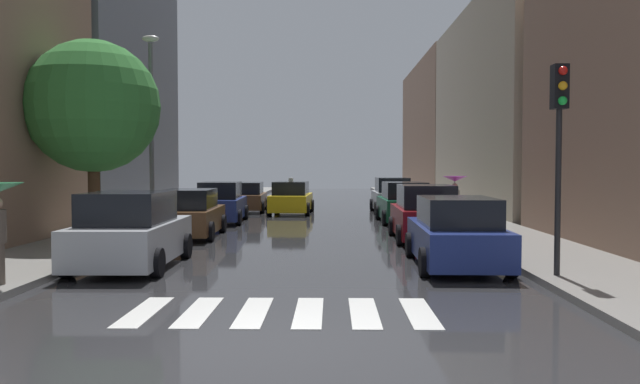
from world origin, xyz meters
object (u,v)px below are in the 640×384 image
at_px(parked_car_left_third, 221,203).
at_px(parked_car_right_fourth, 392,196).
at_px(parked_car_right_second, 425,215).
at_px(parked_car_left_second, 190,215).
at_px(lamp_post_left, 151,118).
at_px(street_tree_left, 93,107).
at_px(parked_car_left_nearest, 131,232).
at_px(parked_car_right_nearest, 456,234).
at_px(pedestrian_near_tree, 455,191).
at_px(traffic_light_right_corner, 559,122).
at_px(taxi_midroad, 291,199).
at_px(parked_car_left_fourth, 246,198).
at_px(parked_car_right_third, 404,204).

bearing_deg(parked_car_left_third, parked_car_right_fourth, -55.69).
bearing_deg(parked_car_right_second, parked_car_left_second, 84.23).
bearing_deg(parked_car_left_second, parked_car_left_third, -2.62).
bearing_deg(lamp_post_left, street_tree_left, -106.87).
bearing_deg(parked_car_right_fourth, parked_car_left_nearest, 155.37).
distance_m(parked_car_left_nearest, parked_car_right_fourth, 19.56).
relative_size(parked_car_left_second, parked_car_right_fourth, 1.04).
bearing_deg(parked_car_left_second, parked_car_right_fourth, -36.44).
height_order(parked_car_right_nearest, pedestrian_near_tree, pedestrian_near_tree).
height_order(parked_car_right_second, lamp_post_left, lamp_post_left).
xyz_separation_m(parked_car_right_second, pedestrian_near_tree, (1.60, 3.34, 0.65)).
bearing_deg(parked_car_right_nearest, parked_car_left_second, 52.66).
bearing_deg(parked_car_right_fourth, traffic_light_right_corner, -176.59).
bearing_deg(street_tree_left, parked_car_right_second, 6.22).
xyz_separation_m(parked_car_right_nearest, taxi_midroad, (-5.01, 16.84, -0.01)).
bearing_deg(parked_car_left_second, parked_car_right_nearest, -130.37).
distance_m(parked_car_right_nearest, parked_car_right_fourth, 17.64).
relative_size(parked_car_right_fourth, traffic_light_right_corner, 0.97).
relative_size(parked_car_left_nearest, parked_car_right_second, 1.01).
height_order(parked_car_left_fourth, traffic_light_right_corner, traffic_light_right_corner).
xyz_separation_m(parked_car_right_third, pedestrian_near_tree, (1.54, -3.15, 0.68)).
bearing_deg(parked_car_right_fourth, parked_car_left_second, 144.38).
bearing_deg(pedestrian_near_tree, parked_car_left_third, -131.42).
bearing_deg(parked_car_right_second, lamp_post_left, 78.99).
xyz_separation_m(parked_car_left_second, traffic_light_right_corner, (9.43, -8.26, 2.53)).
height_order(parked_car_left_nearest, parked_car_right_second, parked_car_right_second).
xyz_separation_m(traffic_light_right_corner, lamp_post_left, (-11.00, 9.31, 0.81)).
height_order(parked_car_right_second, taxi_midroad, taxi_midroad).
bearing_deg(parked_car_left_third, parked_car_right_third, -92.40).
height_order(parked_car_left_second, traffic_light_right_corner, traffic_light_right_corner).
height_order(parked_car_left_nearest, parked_car_left_fourth, parked_car_left_nearest).
bearing_deg(parked_car_left_fourth, traffic_light_right_corner, -158.08).
height_order(parked_car_left_fourth, parked_car_right_nearest, parked_car_right_nearest).
bearing_deg(street_tree_left, parked_car_left_second, 38.56).
bearing_deg(taxi_midroad, street_tree_left, 159.68).
distance_m(parked_car_left_fourth, taxi_midroad, 2.99).
height_order(parked_car_left_third, parked_car_right_fourth, parked_car_right_fourth).
distance_m(parked_car_left_second, parked_car_right_nearest, 9.93).
distance_m(parked_car_right_second, street_tree_left, 10.89).
relative_size(parked_car_right_third, street_tree_left, 0.73).
distance_m(pedestrian_near_tree, street_tree_left, 12.99).
bearing_deg(parked_car_left_second, taxi_midroad, -16.34).
xyz_separation_m(parked_car_right_second, lamp_post_left, (-9.37, 1.92, 3.27)).
distance_m(parked_car_left_third, traffic_light_right_corner, 16.93).
xyz_separation_m(parked_car_right_fourth, taxi_midroad, (-5.15, -0.80, -0.07)).
relative_size(parked_car_right_nearest, parked_car_right_third, 1.04).
xyz_separation_m(parked_car_left_nearest, parked_car_right_third, (7.80, 12.09, -0.03)).
height_order(parked_car_left_nearest, traffic_light_right_corner, traffic_light_right_corner).
xyz_separation_m(parked_car_left_nearest, lamp_post_left, (-1.64, 7.52, 3.27)).
bearing_deg(parked_car_left_third, parked_car_left_second, 176.88).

